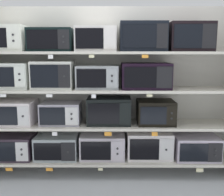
# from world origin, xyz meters

# --- Properties ---
(back_panel) EXTENTS (3.37, 0.04, 2.09)m
(back_panel) POSITION_xyz_m (0.00, 0.27, 1.04)
(back_panel) COLOR beige
(back_panel) RESTS_ON ground
(shelf_0) EXTENTS (3.17, 0.50, 0.03)m
(shelf_0) POSITION_xyz_m (0.00, 0.00, 0.19)
(shelf_0) COLOR beige
(shelf_0) RESTS_ON ground
(microwave_0) EXTENTS (0.54, 0.42, 0.29)m
(microwave_0) POSITION_xyz_m (-1.26, -0.00, 0.35)
(microwave_0) COLOR #322632
(microwave_0) RESTS_ON shelf_0
(microwave_1) EXTENTS (0.52, 0.40, 0.28)m
(microwave_1) POSITION_xyz_m (-0.69, -0.00, 0.35)
(microwave_1) COLOR #9AA4A9
(microwave_1) RESTS_ON shelf_0
(microwave_2) EXTENTS (0.55, 0.37, 0.30)m
(microwave_2) POSITION_xyz_m (-0.12, -0.00, 0.36)
(microwave_2) COLOR #BFB7C2
(microwave_2) RESTS_ON shelf_0
(microwave_3) EXTENTS (0.55, 0.36, 0.33)m
(microwave_3) POSITION_xyz_m (0.47, -0.00, 0.37)
(microwave_3) COLOR white
(microwave_3) RESTS_ON shelf_0
(microwave_4) EXTENTS (0.53, 0.44, 0.29)m
(microwave_4) POSITION_xyz_m (1.05, -0.00, 0.35)
(microwave_4) COLOR #BBB1C3
(microwave_4) RESTS_ON shelf_0
(price_tag_0) EXTENTS (0.08, 0.00, 0.04)m
(price_tag_0) POSITION_xyz_m (-1.22, -0.26, 0.15)
(price_tag_0) COLOR orange
(price_tag_1) EXTENTS (0.08, 0.00, 0.04)m
(price_tag_1) POSITION_xyz_m (-0.74, -0.26, 0.15)
(price_tag_1) COLOR orange
(price_tag_2) EXTENTS (0.06, 0.00, 0.03)m
(price_tag_2) POSITION_xyz_m (-0.13, -0.26, 0.16)
(price_tag_2) COLOR beige
(price_tag_3) EXTENTS (0.08, 0.00, 0.05)m
(price_tag_3) POSITION_xyz_m (1.04, -0.26, 0.15)
(price_tag_3) COLOR beige
(shelf_1) EXTENTS (3.17, 0.50, 0.03)m
(shelf_1) POSITION_xyz_m (0.00, 0.00, 0.63)
(shelf_1) COLOR beige
(microwave_5) EXTENTS (0.57, 0.43, 0.29)m
(microwave_5) POSITION_xyz_m (-1.24, -0.00, 0.79)
(microwave_5) COLOR silver
(microwave_5) RESTS_ON shelf_1
(microwave_6) EXTENTS (0.48, 0.37, 0.27)m
(microwave_6) POSITION_xyz_m (-0.63, -0.00, 0.78)
(microwave_6) COLOR #A29EAD
(microwave_6) RESTS_ON shelf_1
(microwave_7) EXTENTS (0.53, 0.36, 0.33)m
(microwave_7) POSITION_xyz_m (-0.04, -0.00, 0.81)
(microwave_7) COLOR black
(microwave_7) RESTS_ON shelf_1
(microwave_8) EXTENTS (0.45, 0.39, 0.29)m
(microwave_8) POSITION_xyz_m (0.54, -0.00, 0.79)
(microwave_8) COLOR black
(microwave_8) RESTS_ON shelf_1
(price_tag_4) EXTENTS (0.06, 0.00, 0.05)m
(price_tag_4) POSITION_xyz_m (-0.66, -0.26, 0.59)
(price_tag_4) COLOR white
(price_tag_5) EXTENTS (0.08, 0.00, 0.05)m
(price_tag_5) POSITION_xyz_m (-0.04, -0.26, 0.59)
(price_tag_5) COLOR orange
(price_tag_6) EXTENTS (0.07, 0.00, 0.05)m
(price_tag_6) POSITION_xyz_m (0.49, -0.26, 0.59)
(price_tag_6) COLOR orange
(shelf_2) EXTENTS (3.17, 0.50, 0.03)m
(shelf_2) POSITION_xyz_m (0.00, 0.00, 1.07)
(shelf_2) COLOR beige
(microwave_9) EXTENTS (0.54, 0.36, 0.31)m
(microwave_9) POSITION_xyz_m (-1.25, -0.00, 1.24)
(microwave_9) COLOR silver
(microwave_9) RESTS_ON shelf_2
(microwave_10) EXTENTS (0.48, 0.42, 0.33)m
(microwave_10) POSITION_xyz_m (-0.70, -0.00, 1.25)
(microwave_10) COLOR silver
(microwave_10) RESTS_ON shelf_2
(microwave_11) EXTENTS (0.50, 0.38, 0.28)m
(microwave_11) POSITION_xyz_m (-0.17, -0.00, 1.22)
(microwave_11) COLOR #9DA3A8
(microwave_11) RESTS_ON shelf_2
(microwave_12) EXTENTS (0.58, 0.43, 0.30)m
(microwave_12) POSITION_xyz_m (0.40, -0.00, 1.24)
(microwave_12) COLOR black
(microwave_12) RESTS_ON shelf_2
(price_tag_7) EXTENTS (0.07, 0.00, 0.03)m
(price_tag_7) POSITION_xyz_m (-1.23, -0.26, 1.03)
(price_tag_7) COLOR white
(price_tag_8) EXTENTS (0.07, 0.00, 0.03)m
(price_tag_8) POSITION_xyz_m (-0.71, -0.26, 1.03)
(price_tag_8) COLOR white
(price_tag_9) EXTENTS (0.05, 0.00, 0.04)m
(price_tag_9) POSITION_xyz_m (-0.21, -0.26, 1.03)
(price_tag_9) COLOR white
(price_tag_10) EXTENTS (0.06, 0.00, 0.03)m
(price_tag_10) POSITION_xyz_m (0.42, -0.26, 1.04)
(price_tag_10) COLOR beige
(shelf_3) EXTENTS (3.17, 0.50, 0.03)m
(shelf_3) POSITION_xyz_m (0.00, 0.00, 1.51)
(shelf_3) COLOR beige
(microwave_13) EXTENTS (0.51, 0.39, 0.30)m
(microwave_13) POSITION_xyz_m (-1.27, -0.00, 1.68)
(microwave_13) COLOR silver
(microwave_13) RESTS_ON shelf_3
(microwave_14) EXTENTS (0.51, 0.37, 0.27)m
(microwave_14) POSITION_xyz_m (-0.72, -0.00, 1.66)
(microwave_14) COLOR black
(microwave_14) RESTS_ON shelf_3
(microwave_15) EXTENTS (0.48, 0.37, 0.29)m
(microwave_15) POSITION_xyz_m (-0.19, -0.00, 1.67)
(microwave_15) COLOR silver
(microwave_15) RESTS_ON shelf_3
(microwave_16) EXTENTS (0.54, 0.41, 0.34)m
(microwave_16) POSITION_xyz_m (0.36, -0.00, 1.69)
(microwave_16) COLOR black
(microwave_16) RESTS_ON shelf_3
(microwave_17) EXTENTS (0.50, 0.38, 0.34)m
(microwave_17) POSITION_xyz_m (0.92, -0.00, 1.69)
(microwave_17) COLOR black
(microwave_17) RESTS_ON shelf_3
(price_tag_11) EXTENTS (0.06, 0.00, 0.04)m
(price_tag_11) POSITION_xyz_m (-0.68, -0.26, 1.47)
(price_tag_11) COLOR white
(price_tag_12) EXTENTS (0.06, 0.00, 0.03)m
(price_tag_12) POSITION_xyz_m (-0.22, -0.26, 1.47)
(price_tag_12) COLOR beige
(price_tag_13) EXTENTS (0.07, 0.00, 0.04)m
(price_tag_13) POSITION_xyz_m (0.37, -0.26, 1.47)
(price_tag_13) COLOR orange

